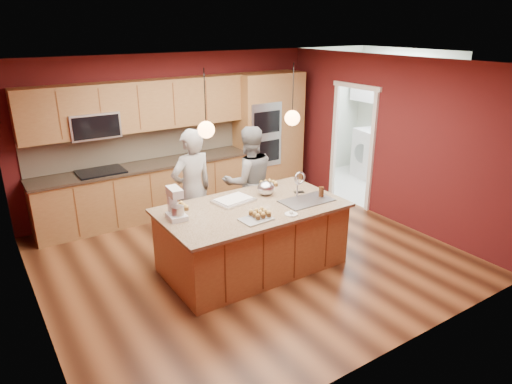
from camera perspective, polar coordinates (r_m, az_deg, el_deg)
floor at (r=6.65m, az=-0.90°, el=-8.07°), size 5.50×5.50×0.00m
ceiling at (r=5.86m, az=-1.05°, el=15.81°), size 5.50×5.50×0.00m
wall_back at (r=8.27m, az=-10.36°, el=7.38°), size 5.50×0.00×5.50m
wall_front at (r=4.36m, az=16.97°, el=-5.24°), size 5.50×0.00×5.50m
wall_left at (r=5.28m, az=-27.10°, el=-2.11°), size 0.00×5.00×5.00m
wall_right at (r=7.88m, az=16.27°, el=6.25°), size 0.00×5.00×5.00m
cabinet_run at (r=7.90m, az=-13.98°, el=3.74°), size 3.74×0.64×2.30m
oven_column at (r=8.92m, az=1.53°, el=7.34°), size 1.30×0.62×2.30m
doorway_trim at (r=8.46m, az=11.92°, el=5.48°), size 0.08×1.11×2.20m
laundry_room at (r=9.74m, az=17.58°, el=12.31°), size 2.60×2.70×2.70m
pendant_left at (r=5.39m, az=-6.25°, el=7.79°), size 0.20×0.20×0.80m
pendant_right at (r=6.05m, az=4.56°, el=9.24°), size 0.20×0.20×0.80m
island at (r=6.20m, az=-0.35°, el=-5.52°), size 2.43×1.36×1.27m
person_left at (r=6.59m, az=-7.96°, el=0.14°), size 0.71×0.52×1.82m
person_right at (r=7.04m, az=-0.88°, el=1.31°), size 0.96×0.82×1.73m
stand_mixer at (r=5.68m, az=-10.03°, el=-1.67°), size 0.23×0.31×0.40m
sheet_cake at (r=6.18m, az=-2.85°, el=-1.01°), size 0.57×0.46×0.05m
cooling_rack at (r=5.61m, az=0.00°, el=-3.42°), size 0.40×0.30×0.02m
mixing_bowl at (r=6.39m, az=1.25°, el=0.48°), size 0.24×0.24×0.21m
plate at (r=5.77m, az=4.41°, el=-2.78°), size 0.16×0.16×0.01m
tumbler at (r=6.38m, az=8.17°, el=0.01°), size 0.07×0.07×0.14m
phone at (r=6.53m, az=5.40°, el=-0.01°), size 0.16×0.12×0.01m
cupcakes_left at (r=6.01m, az=-9.38°, el=-1.77°), size 0.16×0.24×0.07m
cupcakes_rack at (r=5.68m, az=0.51°, el=-2.64°), size 0.24×0.24×0.07m
cupcakes_right at (r=6.77m, az=1.60°, el=1.08°), size 0.23×0.23×0.07m
washer at (r=9.71m, az=17.71°, el=3.17°), size 0.60×0.62×0.90m
dryer at (r=10.16m, az=14.36°, el=4.68°), size 0.76×0.78×1.04m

